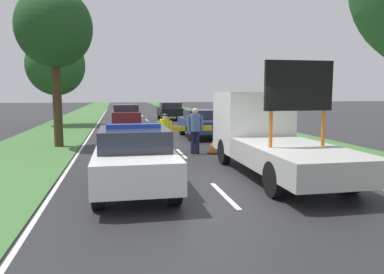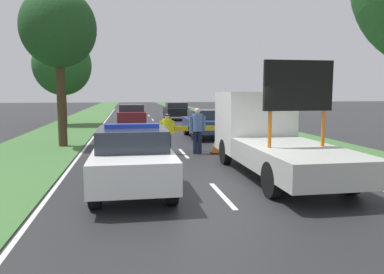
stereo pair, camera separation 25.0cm
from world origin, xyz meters
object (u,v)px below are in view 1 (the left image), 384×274
object	(u,v)px
police_car	(134,157)
work_truck	(267,134)
road_barrier	(186,130)
roadside_tree_near_right	(56,65)
roadside_tree_near_left	(54,29)
queued_car_wagon_maroon	(126,115)
traffic_cone_centre_front	(159,143)
police_officer	(165,130)
traffic_cone_near_police	(213,147)
pedestrian_civilian	(195,127)
queued_car_sedan_black	(170,111)
queued_car_hatch_blue	(202,123)

from	to	relation	value
police_car	work_truck	bearing A→B (deg)	25.93
road_barrier	roadside_tree_near_right	xyz separation A→B (m)	(-6.86, 13.21, 3.39)
roadside_tree_near_left	roadside_tree_near_right	world-z (taller)	roadside_tree_near_left
road_barrier	queued_car_wagon_maroon	world-z (taller)	queued_car_wagon_maroon
work_truck	queued_car_wagon_maroon	size ratio (longest dim) A/B	1.60
work_truck	traffic_cone_centre_front	world-z (taller)	work_truck
road_barrier	roadside_tree_near_right	bearing A→B (deg)	121.07
police_officer	roadside_tree_near_left	world-z (taller)	roadside_tree_near_left
police_officer	queued_car_wagon_maroon	xyz separation A→B (m)	(-1.21, 11.67, -0.12)
traffic_cone_near_police	traffic_cone_centre_front	size ratio (longest dim) A/B	0.89
road_barrier	roadside_tree_near_right	world-z (taller)	roadside_tree_near_right
work_truck	pedestrian_civilian	size ratio (longest dim) A/B	3.62
road_barrier	traffic_cone_centre_front	size ratio (longest dim) A/B	5.63
queued_car_sedan_black	police_car	bearing A→B (deg)	80.03
queued_car_hatch_blue	queued_car_sedan_black	bearing A→B (deg)	-90.52
queued_car_wagon_maroon	police_officer	bearing A→B (deg)	95.93
traffic_cone_centre_front	roadside_tree_near_right	xyz separation A→B (m)	(-5.86, 12.65, 3.95)
road_barrier	traffic_cone_near_police	world-z (taller)	road_barrier
traffic_cone_centre_front	roadside_tree_near_right	size ratio (longest dim) A/B	0.09
queued_car_wagon_maroon	roadside_tree_near_left	world-z (taller)	roadside_tree_near_left
work_truck	queued_car_sedan_black	world-z (taller)	work_truck
pedestrian_civilian	police_car	bearing A→B (deg)	-121.00
traffic_cone_near_police	roadside_tree_near_right	distance (m)	16.44
police_car	road_barrier	xyz separation A→B (m)	(2.28, 5.67, 0.05)
police_car	traffic_cone_centre_front	bearing A→B (deg)	83.87
police_officer	roadside_tree_near_left	xyz separation A→B (m)	(-4.26, 2.78, 4.08)
queued_car_hatch_blue	traffic_cone_centre_front	bearing A→B (deg)	55.74
roadside_tree_near_right	traffic_cone_near_police	bearing A→B (deg)	-60.70
queued_car_hatch_blue	work_truck	bearing A→B (deg)	90.69
work_truck	traffic_cone_near_police	world-z (taller)	work_truck
work_truck	police_car	bearing A→B (deg)	23.22
queued_car_wagon_maroon	queued_car_sedan_black	bearing A→B (deg)	-121.90
traffic_cone_near_police	traffic_cone_centre_front	xyz separation A→B (m)	(-1.95, 1.26, 0.03)
roadside_tree_near_left	road_barrier	bearing A→B (deg)	-22.82
work_truck	queued_car_hatch_blue	distance (m)	8.61
pedestrian_civilian	traffic_cone_centre_front	distance (m)	1.91
traffic_cone_near_police	queued_car_wagon_maroon	world-z (taller)	queued_car_wagon_maroon
queued_car_hatch_blue	queued_car_sedan_black	world-z (taller)	queued_car_sedan_black
work_truck	road_barrier	size ratio (longest dim) A/B	1.95
road_barrier	police_car	bearing A→B (deg)	-108.26
work_truck	traffic_cone_centre_front	xyz separation A→B (m)	(-2.75, 4.72, -0.83)
traffic_cone_centre_front	queued_car_sedan_black	bearing A→B (deg)	80.65
queued_car_hatch_blue	police_car	bearing A→B (deg)	68.78
traffic_cone_near_police	roadside_tree_near_right	xyz separation A→B (m)	(-7.81, 13.91, 3.98)
police_car	queued_car_sedan_black	size ratio (longest dim) A/B	1.14
queued_car_wagon_maroon	roadside_tree_near_right	world-z (taller)	roadside_tree_near_right
police_officer	work_truck	bearing A→B (deg)	112.32
police_officer	traffic_cone_centre_front	world-z (taller)	police_officer
traffic_cone_near_police	queued_car_hatch_blue	size ratio (longest dim) A/B	0.12
traffic_cone_centre_front	queued_car_hatch_blue	bearing A→B (deg)	55.74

